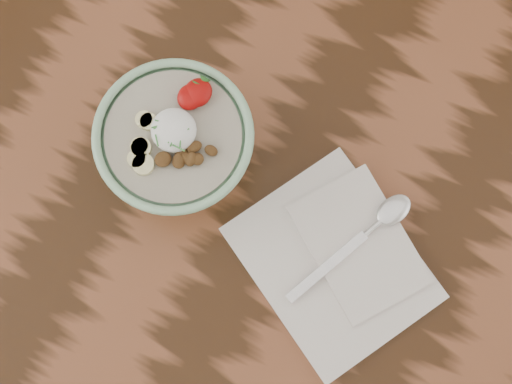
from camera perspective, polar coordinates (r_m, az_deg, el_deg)
The scene contains 4 objects.
table at distance 103.05cm, azimuth -8.40°, elevation 4.35°, with size 160.00×90.00×75.00cm.
breakfast_bowl at distance 85.99cm, azimuth -6.36°, elevation 3.84°, with size 18.71×18.71×12.54cm.
napkin at distance 89.25cm, azimuth 6.60°, elevation -5.33°, with size 29.01×27.11×1.42cm.
spoon at distance 89.23cm, azimuth 9.66°, elevation -2.56°, with size 9.42×19.03×1.03cm.
Camera 1 is at (26.43, -17.58, 163.74)cm, focal length 50.00 mm.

